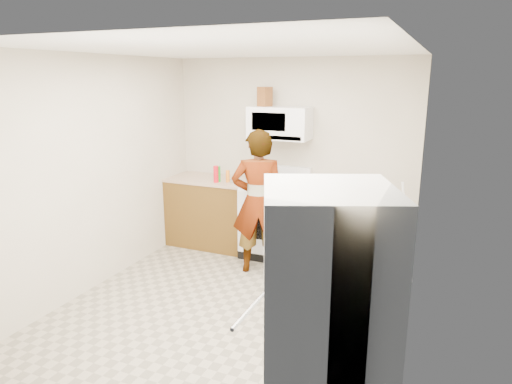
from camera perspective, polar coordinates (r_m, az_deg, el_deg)
The scene contains 20 objects.
floor at distance 4.79m, azimuth -3.00°, elevation -14.05°, with size 3.60×3.60×0.00m, color gray.
back_wall at distance 5.96m, azimuth 4.44°, elevation 4.41°, with size 3.20×0.02×2.50m, color beige.
right_wall at distance 3.92m, azimuth 18.15°, elevation -1.54°, with size 0.02×3.60×2.50m, color beige.
cabinet_left at distance 6.28m, azimuth -5.61°, elevation -2.60°, with size 1.12×0.62×0.90m, color brown.
counter_left at distance 6.16m, azimuth -5.72°, elevation 1.56°, with size 1.14×0.64×0.04m, color tan.
cabinet_right at distance 5.69m, azimuth 9.82°, elevation -4.55°, with size 0.80×0.62×0.90m, color brown.
counter_right at distance 5.56m, azimuth 10.02°, elevation 0.01°, with size 0.82×0.64×0.04m, color tan.
gas_range at distance 5.89m, azimuth 2.41°, elevation -3.34°, with size 0.76×0.65×1.13m.
microwave at distance 5.76m, azimuth 3.00°, elevation 8.61°, with size 0.76×0.38×0.40m, color white.
person at distance 5.29m, azimuth 0.27°, elevation -1.27°, with size 0.62×0.41×1.70m, color tan.
fridge at distance 2.77m, azimuth 8.56°, elevation -16.81°, with size 0.70×0.70×1.70m, color silver.
kettle at distance 5.62m, azimuth 12.43°, elevation 1.08°, with size 0.14×0.14×0.16m, color white.
jug at distance 5.80m, azimuth 1.11°, elevation 11.83°, with size 0.14×0.14×0.24m, color brown.
saucepan at distance 5.94m, azimuth 0.82°, elevation 2.06°, with size 0.20×0.20×0.11m, color #B2B2B7.
tray at distance 5.66m, azimuth 3.54°, elevation 0.85°, with size 0.25×0.16×0.05m, color silver.
bottle_spray at distance 5.89m, azimuth -5.03°, elevation 2.23°, with size 0.06×0.06×0.22m, color red.
bottle_hot_sauce at distance 5.90m, azimuth -3.55°, elevation 1.98°, with size 0.05×0.05×0.16m, color orange.
bottle_green_cap at distance 5.93m, azimuth -4.75°, elevation 2.26°, with size 0.06×0.06×0.20m, color #198A21.
pot_lid at distance 5.96m, azimuth -2.62°, elevation 1.40°, with size 0.22×0.22×0.01m, color white.
broom at distance 5.25m, azimuth 18.37°, elevation -5.00°, with size 0.03×0.03×1.20m, color silver.
Camera 1 is at (1.87, -3.77, 2.27)m, focal length 32.00 mm.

